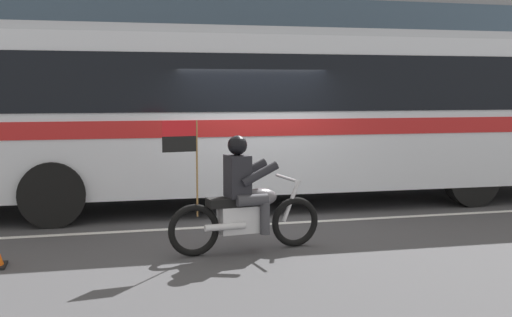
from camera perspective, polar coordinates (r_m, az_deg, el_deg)
The scene contains 6 objects.
ground_plane at distance 10.94m, azimuth -0.28°, elevation -5.26°, with size 60.00×60.00×0.00m, color #3D3D3F.
sidewalk_curb at distance 15.86m, azimuth -4.72°, elevation -1.45°, with size 28.00×3.80×0.15m, color #A39E93.
lane_center_stripe at distance 10.37m, azimuth 0.53°, elevation -5.87°, with size 26.60×0.14×0.01m, color silver.
transit_bus at distance 12.07m, azimuth 1.57°, elevation 4.81°, with size 12.80×2.79×3.22m.
motorcycle_with_rider at distance 8.55m, azimuth -1.05°, elevation -3.94°, with size 2.18×0.68×1.78m.
fire_hydrant at distance 15.98m, azimuth 9.27°, elevation 0.15°, with size 0.22×0.30×0.75m.
Camera 1 is at (-2.59, -10.41, 2.16)m, focal length 44.91 mm.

